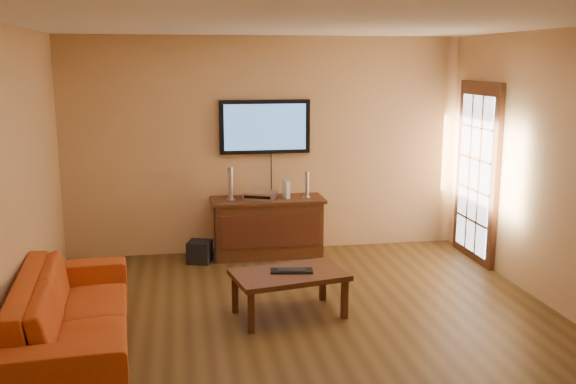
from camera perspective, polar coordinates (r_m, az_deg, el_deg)
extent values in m
plane|color=#3D2910|center=(6.03, 1.40, -11.83)|extent=(5.00, 5.00, 0.00)
plane|color=tan|center=(8.07, -1.97, 4.13)|extent=(5.00, 0.00, 5.00)
plane|color=tan|center=(5.71, -23.99, 0.03)|extent=(0.00, 5.00, 5.00)
plane|color=tan|center=(6.58, 23.36, 1.49)|extent=(0.00, 5.00, 5.00)
plane|color=white|center=(5.54, 1.54, 14.74)|extent=(5.00, 5.00, 0.00)
cube|color=#3A1C0D|center=(8.07, 16.45, 1.51)|extent=(0.06, 1.02, 2.22)
cube|color=white|center=(8.05, 16.22, 1.50)|extent=(0.01, 0.79, 1.89)
cube|color=#3A1C0D|center=(8.00, -1.80, -3.27)|extent=(1.31, 0.49, 0.69)
cube|color=black|center=(7.75, -1.54, -3.49)|extent=(1.21, 0.02, 0.41)
cube|color=#3A1C0D|center=(7.91, -1.82, -0.72)|extent=(1.39, 0.53, 0.04)
cube|color=black|center=(7.99, -2.08, 5.81)|extent=(1.13, 0.07, 0.67)
cube|color=teal|center=(7.95, -2.04, 5.78)|extent=(1.02, 0.01, 0.57)
cube|color=#3A1C0D|center=(6.12, 0.10, -7.37)|extent=(1.15, 0.82, 0.05)
cube|color=#3A1C0D|center=(5.83, -3.31, -10.65)|extent=(0.06, 0.06, 0.38)
cube|color=#3A1C0D|center=(6.15, 5.05, -9.46)|extent=(0.06, 0.06, 0.38)
cube|color=#3A1C0D|center=(6.28, -4.73, -8.99)|extent=(0.06, 0.06, 0.38)
cube|color=#3A1C0D|center=(6.58, 3.10, -8.00)|extent=(0.06, 0.06, 0.38)
imported|color=#B14113|center=(5.69, -18.65, -9.12)|extent=(0.83, 2.30, 0.88)
cylinder|color=silver|center=(7.84, -5.11, -0.66)|extent=(0.11, 0.11, 0.02)
cylinder|color=silver|center=(7.80, -5.14, 0.80)|extent=(0.06, 0.06, 0.39)
cylinder|color=silver|center=(7.97, 1.68, -0.43)|extent=(0.09, 0.09, 0.01)
cylinder|color=silver|center=(7.94, 1.69, 0.71)|extent=(0.05, 0.05, 0.31)
cube|color=silver|center=(7.89, -2.49, -0.28)|extent=(0.46, 0.40, 0.09)
cube|color=white|center=(7.92, -0.16, 0.26)|extent=(0.07, 0.17, 0.22)
cube|color=black|center=(7.85, -7.86, -5.28)|extent=(0.33, 0.33, 0.26)
cylinder|color=white|center=(7.81, -6.37, -5.68)|extent=(0.07, 0.07, 0.17)
sphere|color=white|center=(7.78, -6.38, -5.03)|extent=(0.03, 0.03, 0.03)
cube|color=black|center=(6.13, 0.33, -7.02)|extent=(0.42, 0.20, 0.02)
cube|color=black|center=(6.13, 0.33, -6.91)|extent=(0.27, 0.14, 0.01)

